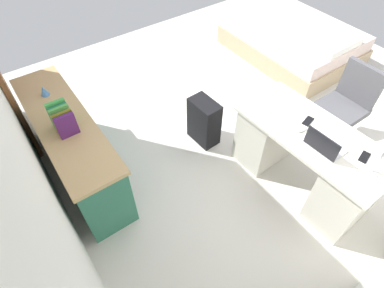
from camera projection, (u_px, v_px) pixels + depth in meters
ground_plane at (254, 123)px, 3.98m from camera, size 5.89×5.89×0.00m
wall_back at (0, 117)px, 1.95m from camera, size 4.02×0.10×2.89m
desk at (305, 158)px, 3.09m from camera, size 1.47×0.72×0.75m
office_chair at (343, 110)px, 3.52m from camera, size 0.52×0.52×0.94m
credenza at (73, 147)px, 3.18m from camera, size 1.80×0.48×0.78m
bed at (292, 40)px, 4.85m from camera, size 1.91×1.41×0.58m
suitcase_black at (204, 121)px, 3.59m from camera, size 0.37×0.24×0.56m
laptop at (324, 145)px, 2.66m from camera, size 0.32×0.23×0.21m
computer_mouse at (302, 129)px, 2.84m from camera, size 0.06×0.10×0.03m
cell_phone_near_laptop at (364, 157)px, 2.63m from camera, size 0.10×0.15×0.01m
cell_phone_by_mouse at (308, 121)px, 2.92m from camera, size 0.10×0.15×0.01m
desk_lamp at (381, 148)px, 2.36m from camera, size 0.16×0.11×0.34m
book_row at (63, 119)px, 2.73m from camera, size 0.24×0.17×0.24m
figurine_small at (44, 91)px, 3.09m from camera, size 0.08×0.08×0.11m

